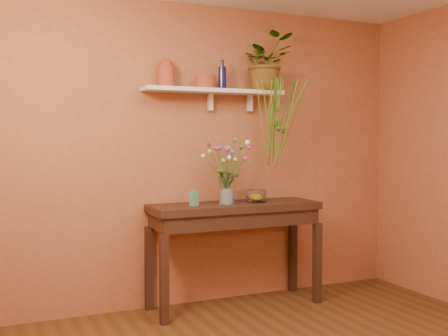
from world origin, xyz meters
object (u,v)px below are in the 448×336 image
object	(u,v)px
terracotta_jug	(166,74)
spider_plant	(266,63)
bouquet	(227,157)
glass_bowl	(256,196)
sideboard	(235,218)
glass_vase	(227,191)
blue_bottle	(222,77)

from	to	relation	value
terracotta_jug	spider_plant	bearing A→B (deg)	-2.75
bouquet	glass_bowl	distance (m)	0.47
sideboard	glass_vase	world-z (taller)	glass_vase
terracotta_jug	glass_bowl	distance (m)	1.35
sideboard	glass_vase	xyz separation A→B (m)	(-0.09, -0.01, 0.25)
sideboard	bouquet	xyz separation A→B (m)	(-0.09, -0.02, 0.54)
spider_plant	sideboard	bearing A→B (deg)	-162.67
blue_bottle	bouquet	world-z (taller)	blue_bottle
blue_bottle	spider_plant	xyz separation A→B (m)	(0.44, -0.01, 0.15)
terracotta_jug	sideboard	bearing A→B (deg)	-15.47
blue_bottle	glass_vase	xyz separation A→B (m)	(-0.02, -0.14, -1.00)
blue_bottle	bouquet	size ratio (longest dim) A/B	0.57
spider_plant	bouquet	world-z (taller)	spider_plant
sideboard	glass_vase	size ratio (longest dim) A/B	5.52
glass_vase	glass_bowl	distance (m)	0.31
sideboard	bouquet	distance (m)	0.55
bouquet	glass_vase	bearing A→B (deg)	129.19
terracotta_jug	spider_plant	world-z (taller)	spider_plant
blue_bottle	spider_plant	bearing A→B (deg)	-1.21
bouquet	glass_bowl	size ratio (longest dim) A/B	2.55
glass_vase	bouquet	xyz separation A→B (m)	(0.00, -0.00, 0.29)
bouquet	spider_plant	bearing A→B (deg)	16.31
glass_vase	blue_bottle	bearing A→B (deg)	81.72
spider_plant	glass_vase	bearing A→B (deg)	-164.13
blue_bottle	glass_bowl	size ratio (longest dim) A/B	1.44
sideboard	terracotta_jug	bearing A→B (deg)	164.53
terracotta_jug	glass_vase	size ratio (longest dim) A/B	0.89
spider_plant	glass_bowl	bearing A→B (deg)	-144.97
terracotta_jug	glass_bowl	xyz separation A→B (m)	(0.79, -0.15, -1.08)
terracotta_jug	bouquet	distance (m)	0.89
glass_bowl	terracotta_jug	bearing A→B (deg)	169.05
blue_bottle	glass_vase	distance (m)	1.01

